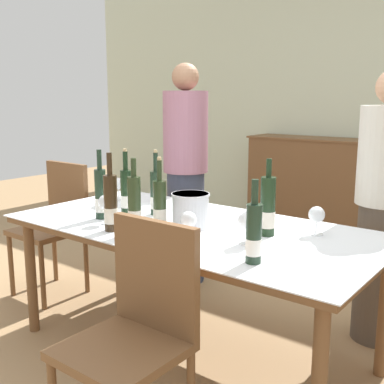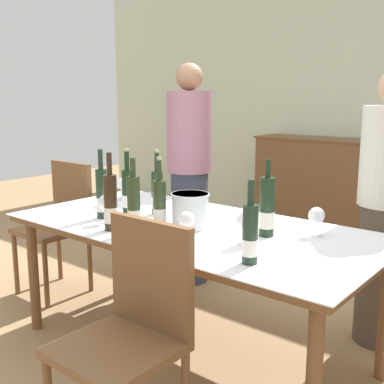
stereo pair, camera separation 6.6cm
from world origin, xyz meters
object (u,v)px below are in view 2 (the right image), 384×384
(wine_bottle_2, at_px, (128,192))
(person_host, at_px, (189,176))
(wine_glass_1, at_px, (121,184))
(wine_glass_2, at_px, (187,221))
(chair_left_end, at_px, (61,218))
(wine_bottle_0, at_px, (111,204))
(wine_bottle_7, at_px, (102,194))
(wine_bottle_1, at_px, (250,235))
(dining_table, at_px, (192,236))
(wine_bottle_3, at_px, (160,205))
(wine_glass_4, at_px, (245,222))
(wine_glass_0, at_px, (106,203))
(wine_bottle_6, at_px, (134,206))
(wine_bottle_5, at_px, (267,209))
(wine_glass_3, at_px, (159,186))
(wine_bottle_4, at_px, (157,193))
(wine_glass_5, at_px, (316,216))
(ice_bucket, at_px, (190,210))
(chair_near_front, at_px, (132,323))
(sideboard_cabinet, at_px, (330,185))

(wine_bottle_2, bearing_deg, person_host, 104.99)
(wine_glass_1, xyz_separation_m, wine_glass_2, (0.94, -0.45, -0.00))
(wine_bottle_2, xyz_separation_m, chair_left_end, (-0.83, 0.11, -0.31))
(wine_bottle_0, height_order, wine_bottle_7, wine_bottle_0)
(wine_bottle_1, height_order, wine_glass_2, wine_bottle_1)
(dining_table, xyz_separation_m, wine_bottle_3, (-0.10, -0.15, 0.18))
(wine_bottle_3, distance_m, wine_glass_1, 0.74)
(wine_glass_4, bearing_deg, wine_glass_2, -147.76)
(wine_glass_0, bearing_deg, wine_glass_1, 129.77)
(wine_bottle_6, bearing_deg, wine_bottle_5, 35.21)
(wine_bottle_2, height_order, wine_bottle_7, wine_bottle_7)
(wine_bottle_1, height_order, wine_bottle_5, wine_bottle_5)
(wine_bottle_5, distance_m, wine_glass_3, 0.99)
(wine_bottle_4, xyz_separation_m, chair_left_end, (-0.98, 0.02, -0.31))
(wine_bottle_7, bearing_deg, wine_glass_5, 21.79)
(ice_bucket, bearing_deg, wine_glass_0, -152.63)
(chair_near_front, bearing_deg, wine_glass_0, 145.52)
(sideboard_cabinet, distance_m, wine_bottle_0, 3.21)
(ice_bucket, relative_size, chair_near_front, 0.22)
(wine_bottle_0, height_order, wine_glass_2, wine_bottle_0)
(wine_bottle_6, bearing_deg, wine_glass_4, 18.88)
(wine_bottle_1, relative_size, wine_bottle_2, 0.92)
(wine_bottle_6, xyz_separation_m, wine_bottle_7, (-0.36, 0.10, -0.00))
(wine_glass_3, bearing_deg, dining_table, -30.84)
(wine_bottle_4, xyz_separation_m, wine_glass_0, (-0.07, -0.32, -0.01))
(wine_bottle_7, bearing_deg, chair_left_end, 160.59)
(wine_bottle_2, bearing_deg, wine_glass_1, 143.68)
(ice_bucket, distance_m, wine_glass_1, 0.81)
(dining_table, xyz_separation_m, wine_bottle_7, (-0.49, -0.20, 0.20))
(wine_glass_2, bearing_deg, wine_bottle_2, 159.92)
(wine_bottle_3, relative_size, wine_bottle_6, 0.98)
(ice_bucket, height_order, person_host, person_host)
(wine_bottle_1, distance_m, wine_bottle_2, 1.07)
(wine_glass_2, bearing_deg, wine_bottle_1, -7.75)
(wine_bottle_4, relative_size, wine_bottle_5, 0.99)
(wine_glass_3, distance_m, wine_glass_5, 1.14)
(wine_bottle_2, distance_m, wine_bottle_3, 0.39)
(wine_bottle_4, height_order, wine_glass_4, wine_bottle_4)
(wine_glass_3, bearing_deg, chair_near_front, -51.31)
(dining_table, distance_m, wine_bottle_3, 0.25)
(wine_bottle_1, distance_m, wine_glass_1, 1.41)
(wine_bottle_2, relative_size, wine_bottle_3, 1.02)
(wine_glass_3, bearing_deg, sideboard_cabinet, 88.04)
(wine_glass_5, height_order, chair_left_end, chair_left_end)
(chair_near_front, bearing_deg, wine_bottle_4, 127.62)
(ice_bucket, bearing_deg, wine_bottle_5, 17.83)
(person_host, bearing_deg, wine_glass_3, -73.36)
(sideboard_cabinet, distance_m, wine_glass_0, 3.13)
(dining_table, bearing_deg, wine_glass_5, 21.72)
(wine_bottle_1, relative_size, chair_near_front, 0.38)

